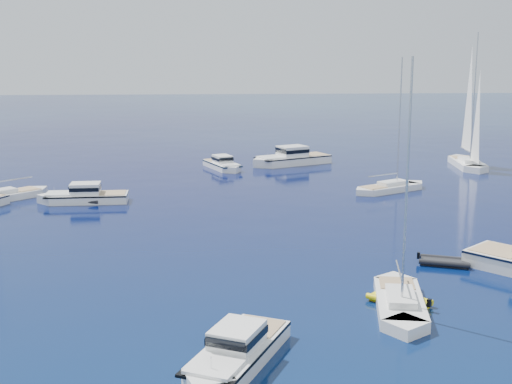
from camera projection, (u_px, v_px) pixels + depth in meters
ground at (307, 321)px, 37.81m from camera, size 400.00×400.00×0.00m
motor_cruiser_near at (236, 364)px, 32.70m from camera, size 6.38×9.24×2.35m
motor_cruiser_centre at (84, 202)px, 67.36m from camera, size 9.47×3.19×2.46m
motor_cruiser_distant at (291, 164)px, 89.75m from camera, size 12.10×8.22×3.07m
motor_cruiser_horizon at (223, 169)px, 86.34m from camera, size 5.43×8.68×2.19m
sailboat_fore at (399, 308)px, 39.73m from camera, size 4.48×10.42×14.85m
sailboat_mid_l at (3, 200)px, 68.50m from camera, size 9.33×9.21×15.29m
sailboat_centre at (390, 191)px, 72.77m from camera, size 9.84×7.01×14.46m
sailboat_sails_r at (467, 167)px, 87.93m from camera, size 4.37×12.10×17.40m
tender_yellow at (399, 304)px, 40.40m from camera, size 4.12×4.06×0.95m
tender_grey_near at (445, 265)px, 47.76m from camera, size 4.05×3.14×0.95m
tender_grey_far at (81, 203)px, 66.96m from camera, size 4.23×2.56×0.95m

